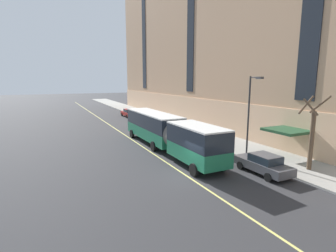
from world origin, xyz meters
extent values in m
plane|color=#303033|center=(0.00, 0.00, 0.00)|extent=(260.00, 260.00, 0.00)
cube|color=#9E9B93|center=(9.15, 3.00, 0.07)|extent=(5.27, 160.00, 0.15)
cube|color=#E5B68D|center=(11.72, 0.00, 2.20)|extent=(0.14, 110.00, 4.40)
cube|color=#234C2D|center=(10.19, 0.29, 2.60)|extent=(3.20, 3.40, 0.24)
cube|color=#1E232B|center=(11.74, 20.62, 17.11)|extent=(0.10, 2.00, 23.65)
cube|color=#1E232B|center=(11.74, 41.25, 17.11)|extent=(0.10, 2.00, 23.65)
cube|color=#1E704C|center=(1.36, 10.95, 1.24)|extent=(2.66, 10.71, 1.25)
cube|color=black|center=(1.36, 10.95, 2.63)|extent=(2.67, 10.71, 1.53)
cube|color=white|center=(1.36, 10.95, 3.46)|extent=(2.69, 10.71, 0.12)
cube|color=#19232D|center=(1.33, 16.33, 2.48)|extent=(2.39, 0.09, 1.15)
cube|color=orange|center=(1.33, 16.34, 3.22)|extent=(1.82, 0.07, 0.28)
cube|color=black|center=(1.33, 16.35, 0.72)|extent=(2.55, 0.13, 0.24)
cube|color=white|center=(0.42, 16.35, 0.97)|extent=(0.28, 0.06, 0.18)
cube|color=white|center=(2.24, 16.36, 0.97)|extent=(0.28, 0.06, 0.18)
cylinder|color=#595651|center=(1.40, 5.11, 2.01)|extent=(2.47, 1.01, 2.47)
cube|color=#1E704C|center=(1.42, 1.57, 1.24)|extent=(2.63, 6.09, 1.25)
cube|color=black|center=(1.42, 1.57, 2.63)|extent=(2.65, 6.09, 1.53)
cube|color=white|center=(1.42, 1.57, 3.46)|extent=(2.66, 6.09, 0.12)
cylinder|color=black|center=(0.04, 14.69, 0.50)|extent=(0.31, 1.00, 1.00)
cylinder|color=black|center=(2.64, 14.71, 0.50)|extent=(0.31, 1.00, 1.00)
cylinder|color=black|center=(0.08, 7.74, 0.50)|extent=(0.31, 1.00, 1.00)
cylinder|color=black|center=(2.68, 7.75, 0.50)|extent=(0.31, 1.00, 1.00)
cylinder|color=black|center=(0.13, -0.11, 0.50)|extent=(0.31, 1.00, 1.00)
cylinder|color=black|center=(2.73, -0.09, 0.50)|extent=(0.31, 1.00, 1.00)
cube|color=#B21E19|center=(5.21, 14.98, 0.64)|extent=(1.86, 4.52, 0.64)
cube|color=#232D38|center=(5.22, 14.75, 1.24)|extent=(1.59, 2.05, 0.56)
cube|color=#B21E19|center=(5.22, 14.75, 1.54)|extent=(1.55, 1.96, 0.04)
cylinder|color=black|center=(4.32, 16.34, 0.32)|extent=(0.24, 0.65, 0.64)
cylinder|color=black|center=(6.03, 16.39, 0.32)|extent=(0.24, 0.65, 0.64)
cylinder|color=black|center=(4.40, 13.57, 0.32)|extent=(0.24, 0.65, 0.64)
cylinder|color=black|center=(6.10, 13.62, 0.32)|extent=(0.24, 0.65, 0.64)
cube|color=#B21E19|center=(5.27, 33.09, 0.64)|extent=(1.96, 4.84, 0.64)
cube|color=#232D38|center=(5.27, 32.85, 1.24)|extent=(1.67, 2.20, 0.56)
cube|color=#B21E19|center=(5.27, 32.85, 1.54)|extent=(1.63, 2.10, 0.04)
cylinder|color=black|center=(4.33, 34.55, 0.32)|extent=(0.24, 0.65, 0.64)
cylinder|color=black|center=(6.13, 34.60, 0.32)|extent=(0.24, 0.65, 0.64)
cylinder|color=black|center=(4.41, 31.58, 0.32)|extent=(0.24, 0.65, 0.64)
cylinder|color=black|center=(6.21, 31.63, 0.32)|extent=(0.24, 0.65, 0.64)
cube|color=#4C4C51|center=(5.25, -1.82, 0.64)|extent=(1.82, 4.72, 0.64)
cube|color=#232D38|center=(5.25, -2.06, 1.24)|extent=(1.60, 2.13, 0.56)
cube|color=#4C4C51|center=(5.25, -2.06, 1.54)|extent=(1.56, 2.03, 0.04)
cylinder|color=black|center=(4.35, -0.36, 0.32)|extent=(0.22, 0.64, 0.64)
cylinder|color=black|center=(6.13, -0.36, 0.32)|extent=(0.22, 0.64, 0.64)
cylinder|color=black|center=(4.36, -3.29, 0.32)|extent=(0.22, 0.64, 0.64)
cylinder|color=black|center=(6.14, -3.29, 0.32)|extent=(0.22, 0.64, 0.64)
cube|color=#23603D|center=(5.41, 22.69, 0.64)|extent=(1.96, 4.85, 0.64)
cube|color=#232D38|center=(5.40, 22.45, 1.24)|extent=(1.66, 2.21, 0.56)
cube|color=#23603D|center=(5.40, 22.45, 1.54)|extent=(1.62, 2.11, 0.04)
cylinder|color=black|center=(4.57, 24.20, 0.32)|extent=(0.24, 0.65, 0.64)
cylinder|color=black|center=(6.34, 24.14, 0.32)|extent=(0.24, 0.65, 0.64)
cylinder|color=black|center=(4.48, 21.23, 0.32)|extent=(0.24, 0.65, 0.64)
cylinder|color=black|center=(6.25, 21.17, 0.32)|extent=(0.24, 0.65, 0.64)
cube|color=navy|center=(5.29, 6.82, 0.64)|extent=(1.80, 4.33, 0.64)
cube|color=#232D38|center=(5.28, 6.61, 1.24)|extent=(1.55, 1.97, 0.56)
cube|color=navy|center=(5.28, 6.61, 1.54)|extent=(1.51, 1.88, 0.04)
cylinder|color=black|center=(4.48, 8.17, 0.32)|extent=(0.23, 0.64, 0.64)
cylinder|color=black|center=(6.15, 8.13, 0.32)|extent=(0.23, 0.64, 0.64)
cylinder|color=black|center=(4.42, 5.51, 0.32)|extent=(0.23, 0.64, 0.64)
cylinder|color=black|center=(6.09, 5.47, 0.32)|extent=(0.23, 0.64, 0.64)
cylinder|color=brown|center=(8.95, -3.06, 2.46)|extent=(0.34, 0.34, 4.62)
cylinder|color=brown|center=(9.68, -2.97, 5.26)|extent=(0.34, 1.57, 1.48)
cylinder|color=brown|center=(8.95, -2.32, 5.22)|extent=(1.58, 0.16, 1.41)
cylinder|color=brown|center=(8.38, -3.13, 5.14)|extent=(0.31, 1.27, 1.25)
cylinder|color=#2D2D30|center=(7.12, 2.01, 3.81)|extent=(0.16, 0.16, 7.31)
cylinder|color=#2D2D30|center=(7.12, 1.46, 7.36)|extent=(0.10, 1.10, 0.10)
cube|color=#3D3D3F|center=(7.12, 0.91, 7.31)|extent=(0.36, 0.60, 0.20)
cube|color=#E0D66B|center=(-0.32, 3.00, 0.00)|extent=(0.16, 140.00, 0.01)
camera|label=1|loc=(-9.68, -16.16, 7.15)|focal=28.00mm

